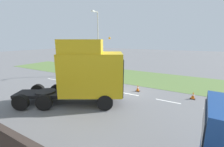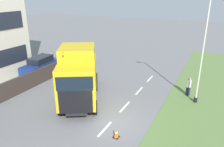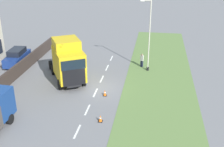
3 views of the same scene
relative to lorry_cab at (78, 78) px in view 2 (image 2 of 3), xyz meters
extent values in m
plane|color=slate|center=(-3.14, 0.93, -2.30)|extent=(120.00, 120.00, 0.00)
cube|color=white|center=(-3.14, -7.77, -2.29)|extent=(0.16, 1.80, 0.00)
cube|color=white|center=(-3.14, -4.57, -2.29)|extent=(0.16, 1.80, 0.00)
cube|color=white|center=(-3.14, -1.37, -2.29)|extent=(0.16, 1.80, 0.00)
cube|color=white|center=(-3.14, 1.83, -2.29)|extent=(0.16, 1.80, 0.00)
cube|color=#382D28|center=(5.86, 0.93, -1.57)|extent=(0.25, 24.00, 1.45)
cube|color=black|center=(0.70, -1.22, -1.63)|extent=(5.00, 7.29, 0.24)
cube|color=gold|center=(-0.15, 0.27, -0.08)|extent=(4.29, 4.89, 2.86)
cube|color=black|center=(-1.21, 2.10, -0.71)|extent=(1.91, 1.13, 1.60)
cube|color=black|center=(-1.21, 2.10, 0.55)|extent=(2.02, 1.19, 0.92)
cube|color=gold|center=(0.16, -0.28, 1.80)|extent=(3.45, 3.56, 0.90)
sphere|color=orange|center=(-0.17, 1.70, 2.32)|extent=(0.14, 0.14, 0.14)
cylinder|color=black|center=(1.55, -2.70, -1.45)|extent=(1.91, 1.91, 0.12)
cylinder|color=black|center=(-1.64, 0.51, -1.78)|extent=(0.80, 1.06, 1.04)
cylinder|color=black|center=(0.39, 1.67, -1.78)|extent=(0.80, 1.06, 1.04)
cylinder|color=black|center=(0.34, -2.95, -1.78)|extent=(0.80, 1.06, 1.04)
cylinder|color=black|center=(2.38, -1.78, -1.78)|extent=(0.80, 1.06, 1.04)
cylinder|color=black|center=(1.10, -4.27, -1.78)|extent=(0.80, 1.06, 1.04)
cylinder|color=black|center=(3.14, -3.10, -1.78)|extent=(0.80, 1.06, 1.04)
cube|color=navy|center=(7.58, -3.93, -1.54)|extent=(2.06, 4.55, 0.97)
cube|color=black|center=(7.59, -4.04, -0.73)|extent=(1.66, 2.54, 0.65)
cylinder|color=black|center=(6.66, -2.55, -1.98)|extent=(0.24, 0.65, 0.64)
cylinder|color=black|center=(8.30, -2.44, -1.98)|extent=(0.24, 0.65, 0.64)
cylinder|color=black|center=(6.86, -5.43, -1.98)|extent=(0.24, 0.65, 0.64)
cylinder|color=black|center=(8.51, -5.31, -1.98)|extent=(0.24, 0.65, 0.64)
cylinder|color=black|center=(-7.82, -4.52, -2.10)|extent=(0.28, 0.28, 0.40)
cylinder|color=beige|center=(-7.82, -4.52, 1.64)|extent=(0.13, 0.13, 7.87)
cylinder|color=#1E233D|center=(-7.07, -5.55, -1.91)|extent=(0.34, 0.34, 0.77)
cylinder|color=beige|center=(-7.07, -5.55, -1.22)|extent=(0.39, 0.39, 0.61)
sphere|color=tan|center=(-7.07, -5.55, -0.81)|extent=(0.21, 0.21, 0.21)
cube|color=black|center=(-4.14, 2.26, -2.28)|extent=(0.36, 0.36, 0.03)
cone|color=orange|center=(-4.14, 2.26, -1.99)|extent=(0.28, 0.28, 0.55)
cylinder|color=white|center=(-4.14, 2.26, -1.96)|extent=(0.17, 0.17, 0.07)
camera|label=1|loc=(8.06, 6.59, 2.23)|focal=24.00mm
camera|label=2|loc=(-8.77, 12.11, 5.84)|focal=35.00mm
camera|label=3|loc=(-8.51, 25.12, 10.04)|focal=45.00mm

